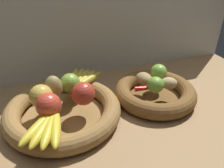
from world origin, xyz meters
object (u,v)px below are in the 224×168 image
object	(u,v)px
apple_red_front	(49,105)
potato_small	(169,83)
apple_green_back	(70,83)
apple_red_right	(83,94)
banana_bunch_back	(80,80)
pear_brown	(54,87)
lime_near	(155,85)
fruit_bowl_right	(155,92)
fruit_bowl_left	(63,111)
chili_pepper	(154,88)
banana_bunch_front	(47,126)
potato_oblong	(144,78)
lime_far	(159,72)
apple_golden_left	(41,97)

from	to	relation	value
apple_red_front	potato_small	size ratio (longest dim) A/B	1.25
apple_green_back	apple_red_right	bearing A→B (deg)	-71.81
banana_bunch_back	pear_brown	bearing A→B (deg)	-145.12
apple_green_back	lime_near	bearing A→B (deg)	-19.51
fruit_bowl_right	potato_small	size ratio (longest dim) A/B	5.07
fruit_bowl_left	chili_pepper	xyz separation A→B (cm)	(32.74, -2.56, 4.12)
apple_red_right	banana_bunch_front	world-z (taller)	apple_red_right
potato_small	potato_oblong	xyz separation A→B (cm)	(-6.96, 6.15, 0.00)
potato_small	chili_pepper	size ratio (longest dim) A/B	0.44
apple_red_right	apple_green_back	bearing A→B (deg)	108.19
banana_bunch_back	lime_far	xyz separation A→B (cm)	(29.85, -7.00, 1.84)
apple_green_back	lime_near	world-z (taller)	apple_green_back
banana_bunch_front	potato_small	distance (cm)	44.99
apple_red_right	pear_brown	distance (cm)	10.79
pear_brown	apple_red_right	bearing A→B (deg)	-35.85
potato_small	fruit_bowl_left	bearing A→B (deg)	175.13
apple_golden_left	pear_brown	distance (cm)	5.60
banana_bunch_back	fruit_bowl_left	bearing A→B (deg)	-127.48
apple_green_back	potato_small	distance (cm)	35.73
fruit_bowl_right	apple_golden_left	world-z (taller)	apple_golden_left
fruit_bowl_left	apple_red_right	distance (cm)	10.13
chili_pepper	apple_red_front	bearing A→B (deg)	-164.51
apple_red_right	banana_bunch_back	size ratio (longest dim) A/B	0.42
banana_bunch_front	apple_green_back	bearing A→B (deg)	62.14
fruit_bowl_right	lime_far	bearing A→B (deg)	52.13
fruit_bowl_right	apple_golden_left	distance (cm)	41.95
fruit_bowl_left	apple_red_front	size ratio (longest dim) A/B	5.13
fruit_bowl_left	apple_red_right	bearing A→B (deg)	-20.14
apple_golden_left	lime_far	world-z (taller)	apple_golden_left
pear_brown	fruit_bowl_left	bearing A→B (deg)	-63.65
fruit_bowl_right	potato_oblong	xyz separation A→B (cm)	(-3.69, 2.87, 5.31)
banana_bunch_back	chili_pepper	distance (cm)	27.84
lime_far	pear_brown	bearing A→B (deg)	-179.75
banana_bunch_back	chili_pepper	xyz separation A→B (cm)	(24.33, -13.54, -0.40)
apple_golden_left	chili_pepper	world-z (taller)	apple_golden_left
fruit_bowl_right	lime_far	size ratio (longest dim) A/B	4.87
potato_small	apple_green_back	bearing A→B (deg)	164.72
banana_bunch_front	chili_pepper	world-z (taller)	banana_bunch_front
apple_red_right	potato_oblong	xyz separation A→B (cm)	(24.64, 5.38, -1.69)
fruit_bowl_right	apple_golden_left	xyz separation A→B (cm)	(-41.37, 0.25, 6.94)
apple_green_back	banana_bunch_back	size ratio (longest dim) A/B	0.38
banana_bunch_front	banana_bunch_back	bearing A→B (deg)	58.69
banana_bunch_front	chili_pepper	bearing A→B (deg)	14.02
apple_golden_left	lime_near	world-z (taller)	apple_golden_left
apple_red_front	potato_oblong	size ratio (longest dim) A/B	1.10
pear_brown	banana_bunch_back	xyz separation A→B (cm)	(10.30, 7.18, -2.92)
fruit_bowl_right	banana_bunch_front	distance (cm)	42.85
apple_green_back	potato_oblong	bearing A→B (deg)	-6.78
potato_oblong	chili_pepper	xyz separation A→B (cm)	(1.25, -5.43, -1.21)
apple_green_back	lime_far	world-z (taller)	apple_green_back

